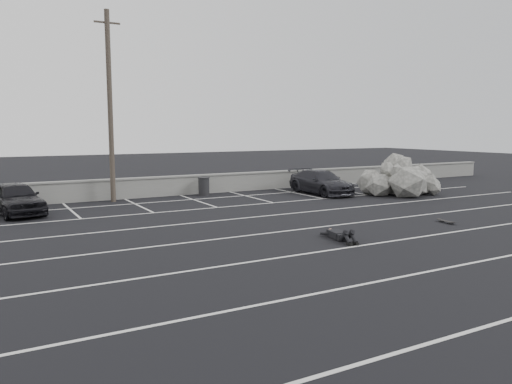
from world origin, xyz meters
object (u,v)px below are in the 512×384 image
trash_bin (204,186)px  utility_pole (110,107)px  car_right (321,182)px  person (337,231)px  riprap_pile (407,183)px  car_left (15,198)px  skateboard (446,221)px

trash_bin → utility_pole: bearing=179.9°
car_right → person: bearing=-123.6°
trash_bin → riprap_pile: (9.90, -5.06, 0.12)m
car_left → utility_pole: 6.22m
car_left → person: 13.59m
trash_bin → person: bearing=-91.9°
utility_pole → person: bearing=-69.6°
person → car_right: bearing=67.8°
utility_pole → trash_bin: utility_pole is taller
car_right → person: 11.34m
trash_bin → skateboard: trash_bin is taller
car_right → skateboard: bearing=-95.9°
car_left → utility_pole: size_ratio=0.44×
car_right → utility_pole: size_ratio=0.49×
utility_pole → skateboard: utility_pole is taller
car_right → skateboard: 9.43m
car_left → riprap_pile: bearing=-21.5°
trash_bin → person: trash_bin is taller
utility_pole → person: (4.46, -11.97, -4.42)m
trash_bin → person: size_ratio=0.41×
utility_pole → skateboard: size_ratio=12.61×
car_left → person: bearing=-60.6°
skateboard → person: bearing=-173.5°
car_left → riprap_pile: size_ratio=0.61×
utility_pole → person: utility_pole is taller
person → skateboard: 5.31m
car_right → utility_pole: (-10.78, 2.56, 4.00)m
car_left → person: car_left is taller
car_right → riprap_pile: riprap_pile is taller
car_left → riprap_pile: (19.21, -3.33, -0.07)m
car_right → trash_bin: (-5.94, 2.56, -0.15)m
riprap_pile → skateboard: (-4.97, -6.85, -0.56)m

